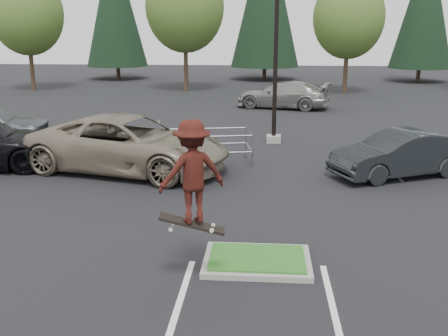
# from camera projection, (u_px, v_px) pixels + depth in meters

# --- Properties ---
(ground) EXTENTS (120.00, 120.00, 0.00)m
(ground) POSITION_uv_depth(u_px,v_px,m) (257.00, 264.00, 10.83)
(ground) COLOR black
(ground) RESTS_ON ground
(grass_median) EXTENTS (2.20, 1.60, 0.16)m
(grass_median) POSITION_uv_depth(u_px,v_px,m) (257.00, 260.00, 10.81)
(grass_median) COLOR gray
(grass_median) RESTS_ON ground
(stall_lines) EXTENTS (22.62, 17.60, 0.01)m
(stall_lines) POSITION_uv_depth(u_px,v_px,m) (218.00, 181.00, 16.73)
(stall_lines) COLOR silver
(stall_lines) RESTS_ON ground
(light_pole) EXTENTS (0.70, 0.60, 10.12)m
(light_pole) POSITION_uv_depth(u_px,v_px,m) (276.00, 32.00, 21.17)
(light_pole) COLOR gray
(light_pole) RESTS_ON ground
(decid_a) EXTENTS (5.44, 5.44, 8.91)m
(decid_a) POSITION_uv_depth(u_px,v_px,m) (27.00, 16.00, 39.66)
(decid_a) COLOR #38281C
(decid_a) RESTS_ON ground
(decid_b) EXTENTS (5.89, 5.89, 9.64)m
(decid_b) POSITION_uv_depth(u_px,v_px,m) (185.00, 10.00, 39.12)
(decid_b) COLOR #38281C
(decid_b) RESTS_ON ground
(decid_c) EXTENTS (5.12, 5.12, 8.38)m
(decid_c) POSITION_uv_depth(u_px,v_px,m) (348.00, 20.00, 37.75)
(decid_c) COLOR #38281C
(decid_c) RESTS_ON ground
(conif_a) EXTENTS (5.72, 5.72, 13.00)m
(conif_a) POSITION_uv_depth(u_px,v_px,m) (115.00, 2.00, 48.57)
(conif_a) COLOR #38281C
(conif_a) RESTS_ON ground
(conif_c) EXTENTS (5.50, 5.50, 12.50)m
(conif_c) POSITION_uv_depth(u_px,v_px,m) (425.00, 3.00, 46.04)
(conif_c) COLOR #38281C
(conif_c) RESTS_ON ground
(cart_corral) EXTENTS (4.46, 2.31, 1.21)m
(cart_corral) POSITION_uv_depth(u_px,v_px,m) (177.00, 144.00, 18.47)
(cart_corral) COLOR gray
(cart_corral) RESTS_ON ground
(skateboarder) EXTENTS (1.41, 1.17, 2.13)m
(skateboarder) POSITION_uv_depth(u_px,v_px,m) (191.00, 173.00, 9.38)
(skateboarder) COLOR black
(skateboarder) RESTS_ON ground
(car_l_tan) EXTENTS (7.36, 4.74, 1.89)m
(car_l_tan) POSITION_uv_depth(u_px,v_px,m) (128.00, 144.00, 17.66)
(car_l_tan) COLOR gray
(car_l_tan) RESTS_ON ground
(car_r_charc) EXTENTS (4.78, 3.30, 1.49)m
(car_r_charc) POSITION_uv_depth(u_px,v_px,m) (399.00, 154.00, 17.04)
(car_r_charc) COLOR black
(car_r_charc) RESTS_ON ground
(car_far_silver) EXTENTS (5.98, 3.63, 1.62)m
(car_far_silver) POSITION_uv_depth(u_px,v_px,m) (284.00, 95.00, 31.71)
(car_far_silver) COLOR gray
(car_far_silver) RESTS_ON ground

